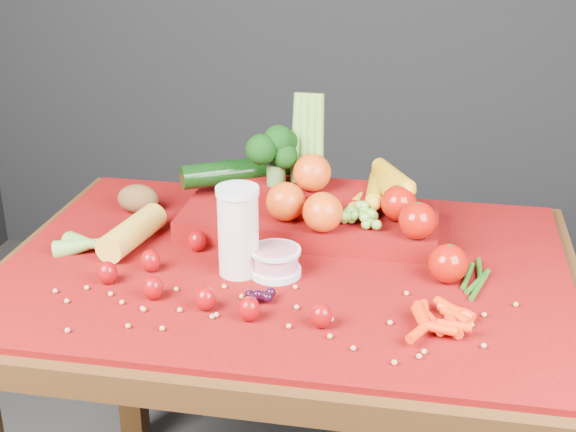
% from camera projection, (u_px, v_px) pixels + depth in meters
% --- Properties ---
extents(table, '(1.10, 0.80, 0.75)m').
position_uv_depth(table, '(286.00, 312.00, 1.56)').
color(table, '#3A240D').
rests_on(table, ground).
extents(red_cloth, '(1.05, 0.75, 0.01)m').
position_uv_depth(red_cloth, '(286.00, 266.00, 1.52)').
color(red_cloth, '#740A03').
rests_on(red_cloth, table).
extents(milk_glass, '(0.08, 0.08, 0.17)m').
position_uv_depth(milk_glass, '(238.00, 228.00, 1.45)').
color(milk_glass, beige).
rests_on(milk_glass, red_cloth).
extents(yogurt_bowl, '(0.09, 0.09, 0.05)m').
position_uv_depth(yogurt_bowl, '(276.00, 261.00, 1.46)').
color(yogurt_bowl, silver).
rests_on(yogurt_bowl, red_cloth).
extents(strawberry_scatter, '(0.48, 0.28, 0.05)m').
position_uv_depth(strawberry_scatter, '(184.00, 275.00, 1.42)').
color(strawberry_scatter, '#920401').
rests_on(strawberry_scatter, red_cloth).
extents(dark_grape_cluster, '(0.06, 0.05, 0.03)m').
position_uv_depth(dark_grape_cluster, '(258.00, 296.00, 1.37)').
color(dark_grape_cluster, black).
rests_on(dark_grape_cluster, red_cloth).
extents(soybean_scatter, '(0.84, 0.24, 0.01)m').
position_uv_depth(soybean_scatter, '(264.00, 313.00, 1.34)').
color(soybean_scatter, '#B47F4D').
rests_on(soybean_scatter, red_cloth).
extents(corn_ear, '(0.21, 0.25, 0.06)m').
position_uv_depth(corn_ear, '(103.00, 240.00, 1.56)').
color(corn_ear, gold).
rests_on(corn_ear, red_cloth).
extents(potato, '(0.09, 0.07, 0.06)m').
position_uv_depth(potato, '(138.00, 199.00, 1.74)').
color(potato, '#543A1C').
rests_on(potato, red_cloth).
extents(baby_carrot_pile, '(0.17, 0.17, 0.03)m').
position_uv_depth(baby_carrot_pile, '(437.00, 319.00, 1.29)').
color(baby_carrot_pile, red).
rests_on(baby_carrot_pile, red_cloth).
extents(green_bean_pile, '(0.14, 0.12, 0.01)m').
position_uv_depth(green_bean_pile, '(477.00, 279.00, 1.45)').
color(green_bean_pile, '#205112').
rests_on(green_bean_pile, red_cloth).
extents(produce_mound, '(0.60, 0.39, 0.27)m').
position_uv_depth(produce_mound, '(318.00, 204.00, 1.63)').
color(produce_mound, '#740A03').
rests_on(produce_mound, red_cloth).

